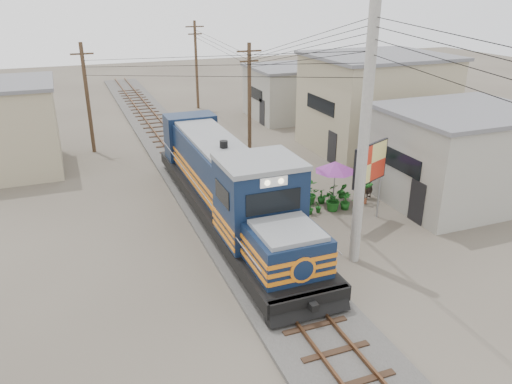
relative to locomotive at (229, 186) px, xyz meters
name	(u,v)px	position (x,y,z in m)	size (l,w,h in m)	color
ground	(268,270)	(0.00, -4.67, -1.77)	(120.00, 120.00, 0.00)	#473F35
ballast	(199,181)	(0.00, 5.33, -1.69)	(3.60, 70.00, 0.16)	#595651
track	(199,178)	(0.00, 5.33, -1.51)	(1.15, 70.00, 0.12)	#51331E
locomotive	(229,186)	(0.00, 0.00, 0.00)	(3.03, 16.48, 4.08)	black
utility_pole_main	(364,139)	(3.50, -5.17, 3.23)	(0.40, 0.40, 10.00)	#9E9B93
wooden_pole_mid	(249,97)	(4.50, 9.33, 1.90)	(1.60, 0.24, 7.00)	#4C3826
wooden_pole_far	(196,64)	(4.80, 23.33, 2.16)	(1.60, 0.24, 7.50)	#4C3826
wooden_pole_left	(87,96)	(-5.00, 13.33, 1.90)	(1.60, 0.24, 7.00)	#4C3826
power_lines	(198,45)	(-0.14, 3.82, 5.79)	(9.65, 19.00, 3.30)	black
shophouse_front	(459,156)	(11.50, -1.67, 0.59)	(7.35, 6.30, 4.70)	gray
shophouse_mid	(375,103)	(12.50, 7.33, 1.34)	(8.40, 7.35, 6.20)	gray
shophouse_back	(289,92)	(11.00, 17.33, 0.34)	(6.30, 6.30, 4.20)	gray
shophouse_left	(1,128)	(-10.00, 11.33, 0.84)	(6.30, 6.30, 5.20)	gray
billboard	(370,165)	(5.74, -2.51, 1.08)	(2.31, 1.15, 3.85)	#99999E
market_umbrella	(335,167)	(5.52, 0.07, 0.19)	(2.15, 2.15, 2.24)	black
vendor	(369,183)	(7.52, 0.03, -0.94)	(0.61, 0.40, 1.67)	black
plant_nursery	(325,197)	(4.91, -0.11, -1.27)	(3.07, 2.33, 1.13)	#175117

